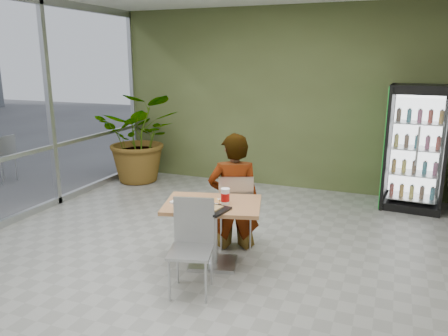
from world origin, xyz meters
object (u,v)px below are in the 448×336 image
at_px(chair_near, 192,238).
at_px(cafeteria_tray, 207,209).
at_px(seated_woman, 234,203).
at_px(dining_table, 213,221).
at_px(beverage_fridge, 416,148).
at_px(soda_cup, 225,196).
at_px(potted_plant, 141,137).
at_px(chair_far, 236,206).

bearing_deg(chair_near, cafeteria_tray, 71.57).
bearing_deg(seated_woman, dining_table, 63.65).
bearing_deg(beverage_fridge, soda_cup, -119.94).
distance_m(dining_table, beverage_fridge, 3.70).
xyz_separation_m(beverage_fridge, potted_plant, (-4.81, -0.19, -0.11)).
bearing_deg(chair_near, soda_cup, 62.89).
xyz_separation_m(dining_table, cafeteria_tray, (0.03, -0.23, 0.23)).
height_order(soda_cup, beverage_fridge, beverage_fridge).
bearing_deg(chair_near, chair_far, 72.43).
xyz_separation_m(chair_near, potted_plant, (-2.68, 3.34, 0.30)).
bearing_deg(soda_cup, cafeteria_tray, -112.58).
distance_m(seated_woman, potted_plant, 3.50).
height_order(beverage_fridge, potted_plant, beverage_fridge).
relative_size(chair_near, beverage_fridge, 0.49).
distance_m(chair_far, beverage_fridge, 3.22).
xyz_separation_m(chair_far, seated_woman, (-0.04, 0.04, 0.02)).
bearing_deg(dining_table, seated_woman, 86.63).
height_order(chair_far, chair_near, chair_near).
bearing_deg(dining_table, potted_plant, 133.68).
bearing_deg(potted_plant, chair_near, -51.31).
relative_size(dining_table, seated_woman, 0.69).
bearing_deg(soda_cup, potted_plant, 135.41).
height_order(chair_near, potted_plant, potted_plant).
distance_m(chair_near, beverage_fridge, 4.15).
height_order(chair_far, seated_woman, seated_woman).
relative_size(dining_table, potted_plant, 0.71).
height_order(chair_far, potted_plant, potted_plant).
bearing_deg(dining_table, chair_far, 82.37).
bearing_deg(chair_far, cafeteria_tray, 64.12).
height_order(dining_table, potted_plant, potted_plant).
bearing_deg(chair_far, chair_near, 63.77).
relative_size(beverage_fridge, potted_plant, 1.13).
xyz_separation_m(chair_near, beverage_fridge, (2.13, 3.53, 0.41)).
bearing_deg(chair_far, seated_woman, -69.73).
height_order(chair_far, soda_cup, chair_far).
bearing_deg(seated_woman, chair_far, 110.27).
xyz_separation_m(chair_near, soda_cup, (0.13, 0.57, 0.28)).
height_order(chair_far, beverage_fridge, beverage_fridge).
bearing_deg(soda_cup, beverage_fridge, 55.90).
xyz_separation_m(chair_far, cafeteria_tray, (-0.04, -0.78, 0.21)).
bearing_deg(seated_woman, beverage_fridge, -154.36).
relative_size(chair_far, cafeteria_tray, 2.16).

